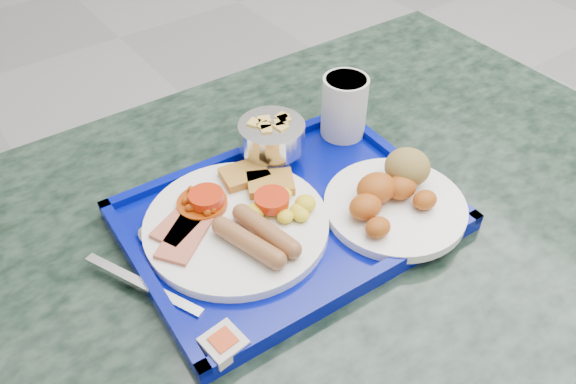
{
  "coord_description": "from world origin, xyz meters",
  "views": [
    {
      "loc": [
        -1.48,
        -0.44,
        1.25
      ],
      "look_at": [
        -1.17,
        -0.02,
        0.77
      ],
      "focal_mm": 35.0,
      "sensor_mm": 36.0,
      "label": 1
    }
  ],
  "objects_px": {
    "main_plate": "(240,219)",
    "bread_plate": "(395,195)",
    "juice_cup": "(344,105)",
    "table": "(303,309)",
    "tray": "(288,218)",
    "fruit_bowl": "(272,136)"
  },
  "relations": [
    {
      "from": "main_plate",
      "to": "bread_plate",
      "type": "relative_size",
      "value": 1.26
    },
    {
      "from": "juice_cup",
      "to": "table",
      "type": "bearing_deg",
      "value": -144.47
    },
    {
      "from": "tray",
      "to": "fruit_bowl",
      "type": "xyz_separation_m",
      "value": [
        0.05,
        0.1,
        0.05
      ]
    },
    {
      "from": "tray",
      "to": "fruit_bowl",
      "type": "distance_m",
      "value": 0.13
    },
    {
      "from": "fruit_bowl",
      "to": "table",
      "type": "bearing_deg",
      "value": -105.21
    },
    {
      "from": "bread_plate",
      "to": "fruit_bowl",
      "type": "relative_size",
      "value": 1.98
    },
    {
      "from": "main_plate",
      "to": "juice_cup",
      "type": "relative_size",
      "value": 2.48
    },
    {
      "from": "juice_cup",
      "to": "main_plate",
      "type": "bearing_deg",
      "value": -162.19
    },
    {
      "from": "tray",
      "to": "table",
      "type": "bearing_deg",
      "value": -47.96
    },
    {
      "from": "fruit_bowl",
      "to": "juice_cup",
      "type": "bearing_deg",
      "value": -4.51
    },
    {
      "from": "bread_plate",
      "to": "fruit_bowl",
      "type": "height_order",
      "value": "fruit_bowl"
    },
    {
      "from": "fruit_bowl",
      "to": "juice_cup",
      "type": "distance_m",
      "value": 0.13
    },
    {
      "from": "bread_plate",
      "to": "juice_cup",
      "type": "relative_size",
      "value": 1.97
    },
    {
      "from": "tray",
      "to": "main_plate",
      "type": "bearing_deg",
      "value": 161.86
    },
    {
      "from": "bread_plate",
      "to": "fruit_bowl",
      "type": "bearing_deg",
      "value": 112.44
    },
    {
      "from": "tray",
      "to": "main_plate",
      "type": "height_order",
      "value": "main_plate"
    },
    {
      "from": "tray",
      "to": "juice_cup",
      "type": "xyz_separation_m",
      "value": [
        0.17,
        0.09,
        0.06
      ]
    },
    {
      "from": "bread_plate",
      "to": "juice_cup",
      "type": "xyz_separation_m",
      "value": [
        0.05,
        0.16,
        0.03
      ]
    },
    {
      "from": "tray",
      "to": "main_plate",
      "type": "distance_m",
      "value": 0.07
    },
    {
      "from": "table",
      "to": "bread_plate",
      "type": "distance_m",
      "value": 0.25
    },
    {
      "from": "table",
      "to": "tray",
      "type": "bearing_deg",
      "value": 132.04
    },
    {
      "from": "bread_plate",
      "to": "fruit_bowl",
      "type": "distance_m",
      "value": 0.19
    }
  ]
}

